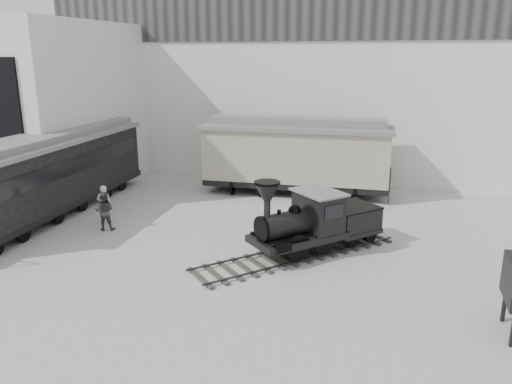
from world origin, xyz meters
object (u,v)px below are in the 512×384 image
(passenger_coach, at_px, (54,172))
(visitor_b, at_px, (104,211))
(boxcar, at_px, (296,154))
(locomotive, at_px, (312,225))
(visitor_a, at_px, (104,204))

(passenger_coach, distance_m, visitor_b, 4.03)
(boxcar, relative_size, visitor_b, 6.04)
(passenger_coach, relative_size, visitor_b, 7.96)
(locomotive, relative_size, visitor_a, 4.23)
(locomotive, bearing_deg, visitor_b, -137.34)
(passenger_coach, xyz_separation_m, visitor_a, (3.10, -0.78, -1.08))
(boxcar, bearing_deg, locomotive, -77.30)
(boxcar, xyz_separation_m, visitor_a, (-7.10, -7.31, -1.27))
(locomotive, relative_size, boxcar, 0.73)
(visitor_a, distance_m, visitor_b, 0.86)
(boxcar, distance_m, visitor_a, 10.27)
(boxcar, distance_m, passenger_coach, 12.11)
(boxcar, xyz_separation_m, visitor_b, (-6.64, -8.03, -1.31))
(locomotive, distance_m, visitor_b, 8.97)
(visitor_a, bearing_deg, passenger_coach, -35.11)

